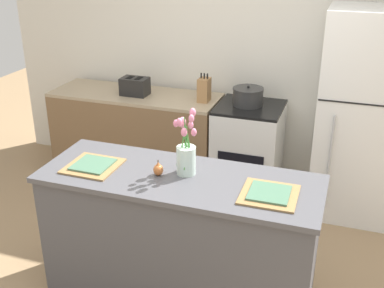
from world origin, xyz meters
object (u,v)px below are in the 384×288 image
toaster (135,86)px  refrigerator (359,117)px  cooking_pot (248,96)px  pear_figurine (158,169)px  plate_setting_right (269,194)px  knife_block (204,90)px  plate_setting_left (93,165)px  flower_vase (186,153)px  stove_range (248,151)px

toaster → refrigerator: bearing=1.0°
cooking_pot → toaster: bearing=-177.1°
refrigerator → cooking_pot: bearing=178.7°
pear_figurine → plate_setting_right: bearing=-2.4°
plate_setting_right → knife_block: size_ratio=1.23×
plate_setting_right → knife_block: knife_block is taller
plate_setting_left → cooking_pot: size_ratio=1.17×
knife_block → plate_setting_right: bearing=-60.8°
pear_figurine → plate_setting_right: size_ratio=0.32×
cooking_pot → plate_setting_right: bearing=-73.1°
pear_figurine → knife_block: knife_block is taller
knife_block → cooking_pot: bearing=3.7°
refrigerator → toaster: size_ratio=6.52×
flower_vase → plate_setting_right: bearing=-11.3°
pear_figurine → stove_range: bearing=81.9°
pear_figurine → cooking_pot: (0.20, 1.65, -0.00)m
refrigerator → plate_setting_left: refrigerator is taller
cooking_pot → knife_block: knife_block is taller
plate_setting_right → cooking_pot: 1.75m
plate_setting_right → toaster: size_ratio=1.19×
cooking_pot → pear_figurine: bearing=-97.0°
plate_setting_right → knife_block: 1.89m
refrigerator → knife_block: 1.40m
flower_vase → cooking_pot: bearing=88.4°
refrigerator → cooking_pot: refrigerator is taller
cooking_pot → knife_block: size_ratio=1.05×
toaster → cooking_pot: size_ratio=0.98×
stove_range → pear_figurine: bearing=-98.1°
pear_figurine → plate_setting_left: 0.45m
plate_setting_right → cooking_pot: bearing=106.9°
pear_figurine → toaster: (-0.91, 1.59, 0.00)m
flower_vase → pear_figurine: bearing=-153.0°
toaster → knife_block: knife_block is taller
stove_range → cooking_pot: (-0.03, 0.02, 0.53)m
flower_vase → toaster: 1.85m
plate_setting_right → plate_setting_left: bearing=180.0°
stove_range → plate_setting_left: bearing=-112.4°
plate_setting_left → plate_setting_right: same height
refrigerator → plate_setting_right: size_ratio=5.49×
toaster → knife_block: (0.70, 0.03, 0.03)m
refrigerator → cooking_pot: size_ratio=6.42×
stove_range → plate_setting_left: (-0.68, -1.65, 0.50)m
refrigerator → toaster: refrigerator is taller
cooking_pot → knife_block: 0.42m
plate_setting_left → pear_figurine: bearing=3.8°
plate_setting_left → refrigerator: bearing=45.4°
stove_range → plate_setting_left: 1.86m
refrigerator → flower_vase: 1.86m
flower_vase → plate_setting_left: (-0.61, -0.11, -0.13)m
flower_vase → plate_setting_left: size_ratio=1.30×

